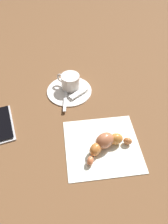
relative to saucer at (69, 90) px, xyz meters
The scene contains 8 objects.
ground_plane 0.12m from the saucer, 162.29° to the right, with size 1.80×1.80×0.00m, color brown.
saucer is the anchor object (origin of this frame).
espresso_cup 0.03m from the saucer, 19.14° to the right, with size 0.06×0.08×0.05m.
teaspoon 0.02m from the saucer, 140.29° to the left, with size 0.13×0.02×0.01m.
sugar_packet 0.04m from the saucer, 125.82° to the right, with size 0.07×0.02×0.01m, color white.
napkin 0.23m from the saucer, 158.24° to the right, with size 0.19×0.19×0.00m, color white.
croissant 0.24m from the saucer, 157.45° to the right, with size 0.09×0.13×0.05m.
cell_phone 0.24m from the saucer, 124.59° to the left, with size 0.15×0.11×0.01m.
Camera 1 is at (-0.43, 0.01, 0.50)m, focal length 36.27 mm.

